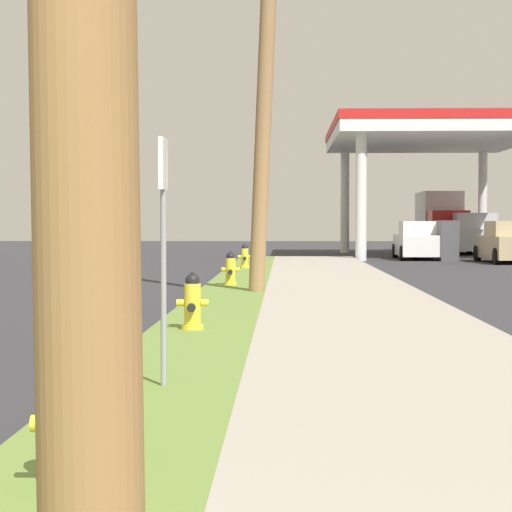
{
  "coord_description": "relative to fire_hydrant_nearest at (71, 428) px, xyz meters",
  "views": [
    {
      "loc": [
        1.79,
        -1.5,
        1.52
      ],
      "look_at": [
        1.32,
        15.04,
        0.97
      ],
      "focal_mm": 70.28,
      "sensor_mm": 36.0,
      "label": 1
    }
  ],
  "objects": [
    {
      "name": "fire_hydrant_third",
      "position": [
        -0.09,
        17.21,
        0.0
      ],
      "size": [
        0.42,
        0.37,
        0.74
      ],
      "color": "yellow",
      "rests_on": "grass_verge"
    },
    {
      "name": "fire_hydrant_fourth",
      "position": [
        -0.1,
        25.6,
        0.0
      ],
      "size": [
        0.42,
        0.37,
        0.74
      ],
      "color": "yellow",
      "rests_on": "grass_verge"
    },
    {
      "name": "utility_pole_midground",
      "position": [
        0.77,
        14.91,
        4.88
      ],
      "size": [
        1.08,
        1.56,
        10.25
      ],
      "color": "#937047",
      "rests_on": "grass_verge"
    },
    {
      "name": "fire_hydrant_second",
      "position": [
        -0.09,
        7.89,
        0.0
      ],
      "size": [
        0.42,
        0.38,
        0.74
      ],
      "color": "yellow",
      "rests_on": "grass_verge"
    },
    {
      "name": "truck_red_on_apron",
      "position": [
        9.19,
        46.73,
        1.04
      ],
      "size": [
        2.15,
        6.41,
        3.11
      ],
      "color": "red",
      "rests_on": "ground"
    },
    {
      "name": "car_tan_by_far_pump",
      "position": [
        9.61,
        32.72,
        0.28
      ],
      "size": [
        2.0,
        4.53,
        1.57
      ],
      "color": "tan",
      "rests_on": "ground"
    },
    {
      "name": "street_sign_post",
      "position": [
        0.08,
        3.35,
        1.19
      ],
      "size": [
        0.05,
        0.36,
        2.12
      ],
      "color": "gray",
      "rests_on": "grass_verge"
    },
    {
      "name": "truck_silver_at_forecourt",
      "position": [
        10.14,
        43.1,
        0.47
      ],
      "size": [
        2.42,
        5.51,
        1.97
      ],
      "color": "#BCBCC1",
      "rests_on": "ground"
    },
    {
      "name": "car_white_by_near_pump",
      "position": [
        6.71,
        36.22,
        0.28
      ],
      "size": [
        2.02,
        4.54,
        1.57
      ],
      "color": "white",
      "rests_on": "ground"
    },
    {
      "name": "fire_hydrant_nearest",
      "position": [
        0.0,
        0.0,
        0.0
      ],
      "size": [
        0.42,
        0.38,
        0.74
      ],
      "color": "yellow",
      "rests_on": "grass_verge"
    }
  ]
}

